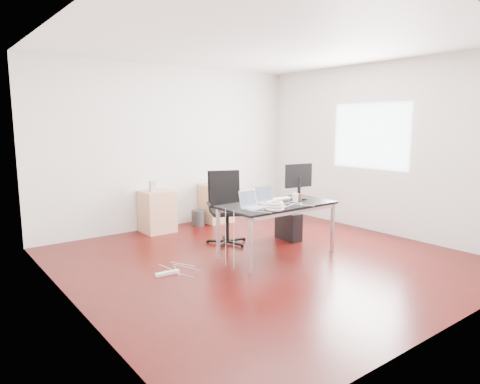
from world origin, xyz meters
TOP-DOWN VIEW (x-y plane):
  - room_shell at (0.04, 0.00)m, footprint 5.00×5.00m
  - desk at (0.26, 0.04)m, footprint 1.60×0.80m
  - office_chair at (0.06, 0.99)m, footprint 0.63×0.65m
  - filing_cabinet_left at (-0.48, 2.23)m, footprint 0.50×0.50m
  - filing_cabinet_right at (0.73, 2.23)m, footprint 0.50×0.50m
  - pc_tower at (0.93, 0.51)m, footprint 0.23×0.46m
  - wastebasket at (0.31, 2.19)m, footprint 0.30×0.30m
  - power_strip at (-1.33, 0.26)m, footprint 0.30×0.09m
  - laptop_left at (-0.21, -0.00)m, footprint 0.38×0.32m
  - laptop_right at (0.15, 0.15)m, footprint 0.35×0.28m
  - monitor at (0.75, 0.14)m, footprint 0.45×0.26m
  - keyboard at (0.45, 0.25)m, footprint 0.45×0.19m
  - cup_white at (0.55, -0.01)m, footprint 0.09×0.09m
  - cup_brown at (0.65, 0.01)m, footprint 0.10×0.10m
  - cable_coil at (-0.07, -0.27)m, footprint 0.24×0.24m
  - power_adapter at (0.12, -0.21)m, footprint 0.09×0.09m
  - speaker at (-0.57, 2.19)m, footprint 0.10×0.09m
  - navy_garment at (0.76, 2.16)m, footprint 0.33×0.28m

SIDE VIEW (x-z plane):
  - power_strip at x=-1.33m, z-range 0.00..0.04m
  - wastebasket at x=0.31m, z-range 0.00..0.28m
  - pc_tower at x=0.93m, z-range 0.00..0.44m
  - filing_cabinet_left at x=-0.48m, z-range 0.00..0.70m
  - filing_cabinet_right at x=0.73m, z-range 0.00..0.70m
  - office_chair at x=0.06m, z-range 0.06..1.15m
  - desk at x=0.26m, z-range 0.31..1.04m
  - keyboard at x=0.45m, z-range 0.73..0.75m
  - power_adapter at x=0.12m, z-range 0.73..0.76m
  - navy_garment at x=0.76m, z-range 0.70..0.79m
  - cup_brown at x=0.65m, z-range 0.73..0.83m
  - cable_coil at x=-0.07m, z-range 0.73..0.84m
  - laptop_left at x=-0.21m, z-range 0.67..0.90m
  - laptop_right at x=0.15m, z-range 0.67..0.90m
  - speaker at x=-0.57m, z-range 0.70..0.88m
  - cup_white at x=0.55m, z-range 0.73..0.85m
  - monitor at x=0.75m, z-range 0.76..1.27m
  - room_shell at x=0.04m, z-range -1.10..3.90m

